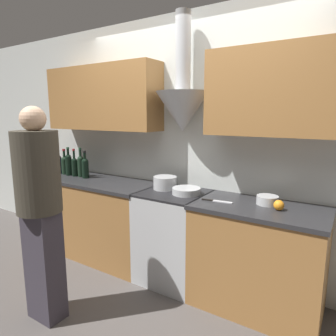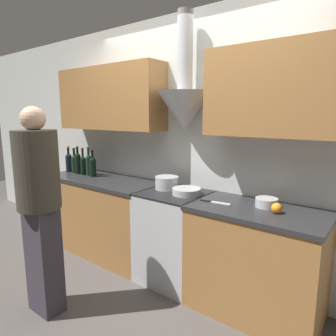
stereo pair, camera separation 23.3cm
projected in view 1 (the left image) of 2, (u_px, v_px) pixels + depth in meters
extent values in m
plane|color=#4C4744|center=(153.00, 295.00, 2.72)|extent=(12.00, 12.00, 0.00)
cube|color=silver|center=(191.00, 146.00, 3.06)|extent=(8.40, 0.06, 2.60)
cone|color=#B7BABC|center=(183.00, 112.00, 2.85)|extent=(0.51, 0.51, 0.38)
cylinder|color=#B7BABC|center=(183.00, 52.00, 2.76)|extent=(0.14, 0.14, 0.71)
cube|color=#9E6B38|center=(102.00, 98.00, 3.37)|extent=(1.47, 0.32, 0.70)
cube|color=#9E6B38|center=(271.00, 92.00, 2.38)|extent=(1.04, 0.32, 0.70)
cube|color=#9E6B38|center=(98.00, 218.00, 3.49)|extent=(1.47, 0.60, 0.86)
cube|color=#28282B|center=(96.00, 181.00, 3.41)|extent=(1.50, 0.62, 0.03)
cube|color=#9E6B38|center=(257.00, 259.00, 2.50)|extent=(1.04, 0.60, 0.86)
cube|color=#28282B|center=(260.00, 208.00, 2.43)|extent=(1.06, 0.62, 0.03)
cube|color=#B7BABC|center=(173.00, 237.00, 2.94)|extent=(0.60, 0.60, 0.87)
cube|color=black|center=(156.00, 252.00, 2.70)|extent=(0.42, 0.01, 0.39)
cube|color=black|center=(174.00, 193.00, 2.86)|extent=(0.60, 0.60, 0.02)
cube|color=#B7BABC|center=(187.00, 193.00, 3.09)|extent=(0.60, 0.06, 0.10)
cylinder|color=black|center=(59.00, 166.00, 3.74)|extent=(0.08, 0.08, 0.19)
sphere|color=black|center=(58.00, 158.00, 3.73)|extent=(0.08, 0.08, 0.08)
cylinder|color=black|center=(58.00, 153.00, 3.71)|extent=(0.03, 0.03, 0.10)
cylinder|color=gold|center=(57.00, 148.00, 3.70)|extent=(0.03, 0.03, 0.02)
cylinder|color=black|center=(65.00, 167.00, 3.70)|extent=(0.08, 0.08, 0.18)
sphere|color=black|center=(64.00, 160.00, 3.69)|extent=(0.08, 0.08, 0.08)
cylinder|color=black|center=(64.00, 155.00, 3.68)|extent=(0.03, 0.03, 0.09)
cylinder|color=maroon|center=(64.00, 150.00, 3.67)|extent=(0.03, 0.03, 0.02)
cylinder|color=black|center=(69.00, 166.00, 3.63)|extent=(0.08, 0.08, 0.22)
sphere|color=black|center=(68.00, 158.00, 3.61)|extent=(0.07, 0.07, 0.07)
cylinder|color=black|center=(68.00, 153.00, 3.60)|extent=(0.03, 0.03, 0.09)
cylinder|color=#234C33|center=(68.00, 148.00, 3.59)|extent=(0.03, 0.03, 0.02)
cylinder|color=black|center=(75.00, 168.00, 3.58)|extent=(0.07, 0.07, 0.19)
sphere|color=black|center=(74.00, 161.00, 3.56)|extent=(0.07, 0.07, 0.07)
cylinder|color=black|center=(74.00, 155.00, 3.55)|extent=(0.03, 0.03, 0.11)
cylinder|color=maroon|center=(74.00, 150.00, 3.54)|extent=(0.03, 0.03, 0.02)
cylinder|color=black|center=(81.00, 168.00, 3.55)|extent=(0.08, 0.08, 0.21)
sphere|color=black|center=(80.00, 159.00, 3.53)|extent=(0.07, 0.07, 0.07)
cylinder|color=black|center=(80.00, 154.00, 3.52)|extent=(0.03, 0.03, 0.10)
cylinder|color=#234C33|center=(80.00, 149.00, 3.50)|extent=(0.03, 0.03, 0.02)
cylinder|color=black|center=(85.00, 170.00, 3.47)|extent=(0.08, 0.08, 0.19)
sphere|color=black|center=(85.00, 162.00, 3.46)|extent=(0.08, 0.08, 0.08)
cylinder|color=black|center=(85.00, 157.00, 3.44)|extent=(0.03, 0.03, 0.09)
cylinder|color=black|center=(84.00, 152.00, 3.43)|extent=(0.03, 0.03, 0.02)
cylinder|color=#B7BABC|center=(165.00, 183.00, 2.96)|extent=(0.23, 0.23, 0.13)
cylinder|color=#B7BABC|center=(186.00, 191.00, 2.78)|extent=(0.26, 0.26, 0.06)
sphere|color=orange|center=(279.00, 205.00, 2.31)|extent=(0.08, 0.08, 0.08)
cylinder|color=#B7BABC|center=(267.00, 200.00, 2.46)|extent=(0.18, 0.18, 0.07)
cube|color=silver|center=(223.00, 202.00, 2.53)|extent=(0.17, 0.06, 0.01)
cube|color=black|center=(208.00, 200.00, 2.58)|extent=(0.10, 0.03, 0.01)
cube|color=#38333D|center=(45.00, 265.00, 2.37)|extent=(0.28, 0.18, 0.89)
cylinder|color=#3D382D|center=(37.00, 172.00, 2.23)|extent=(0.33, 0.33, 0.62)
sphere|color=#E0B28E|center=(33.00, 119.00, 2.16)|extent=(0.19, 0.19, 0.19)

